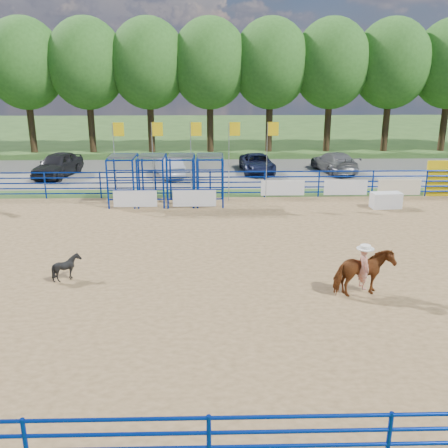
# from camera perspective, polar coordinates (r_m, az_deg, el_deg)

# --- Properties ---
(ground) EXTENTS (120.00, 120.00, 0.00)m
(ground) POSITION_cam_1_polar(r_m,az_deg,el_deg) (18.13, -1.60, -4.88)
(ground) COLOR #3D6026
(ground) RESTS_ON ground
(arena_dirt) EXTENTS (30.00, 20.00, 0.02)m
(arena_dirt) POSITION_cam_1_polar(r_m,az_deg,el_deg) (18.13, -1.60, -4.85)
(arena_dirt) COLOR #9D7C4E
(arena_dirt) RESTS_ON ground
(gravel_strip) EXTENTS (40.00, 10.00, 0.01)m
(gravel_strip) POSITION_cam_1_polar(r_m,az_deg,el_deg) (34.47, -1.57, 5.92)
(gravel_strip) COLOR gray
(gravel_strip) RESTS_ON ground
(announcer_table) EXTENTS (1.55, 0.83, 0.80)m
(announcer_table) POSITION_cam_1_polar(r_m,az_deg,el_deg) (26.78, 18.02, 2.60)
(announcer_table) COLOR silver
(announcer_table) RESTS_ON arena_dirt
(horse_and_rider) EXTENTS (1.96, 1.23, 2.34)m
(horse_and_rider) POSITION_cam_1_polar(r_m,az_deg,el_deg) (16.14, 15.65, -5.12)
(horse_and_rider) COLOR brown
(horse_and_rider) RESTS_ON arena_dirt
(calf) EXTENTS (0.91, 0.83, 0.90)m
(calf) POSITION_cam_1_polar(r_m,az_deg,el_deg) (17.66, -17.51, -4.72)
(calf) COLOR black
(calf) RESTS_ON arena_dirt
(car_a) EXTENTS (2.69, 4.90, 1.58)m
(car_a) POSITION_cam_1_polar(r_m,az_deg,el_deg) (34.79, -18.46, 6.47)
(car_a) COLOR black
(car_a) RESTS_ON gravel_strip
(car_b) EXTENTS (2.38, 4.22, 1.32)m
(car_b) POSITION_cam_1_polar(r_m,az_deg,el_deg) (33.29, -6.30, 6.57)
(car_b) COLOR #989AA0
(car_b) RESTS_ON gravel_strip
(car_c) EXTENTS (2.33, 4.60, 1.25)m
(car_c) POSITION_cam_1_polar(r_m,az_deg,el_deg) (34.40, 3.81, 6.93)
(car_c) COLOR #141934
(car_c) RESTS_ON gravel_strip
(car_d) EXTENTS (2.75, 5.02, 1.38)m
(car_d) POSITION_cam_1_polar(r_m,az_deg,el_deg) (35.24, 12.48, 6.92)
(car_d) COLOR #5F5E61
(car_d) RESTS_ON gravel_strip
(perimeter_fence) EXTENTS (30.10, 20.10, 1.50)m
(perimeter_fence) POSITION_cam_1_polar(r_m,az_deg,el_deg) (17.86, -1.62, -2.66)
(perimeter_fence) COLOR #062591
(perimeter_fence) RESTS_ON ground
(chute_assembly) EXTENTS (19.32, 2.41, 4.20)m
(chute_assembly) POSITION_cam_1_polar(r_m,az_deg,el_deg) (26.30, -5.76, 5.00)
(chute_assembly) COLOR #062591
(chute_assembly) RESTS_ON ground
(treeline) EXTENTS (56.40, 6.40, 11.24)m
(treeline) POSITION_cam_1_polar(r_m,az_deg,el_deg) (42.78, -1.65, 18.31)
(treeline) COLOR #3F2B19
(treeline) RESTS_ON ground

